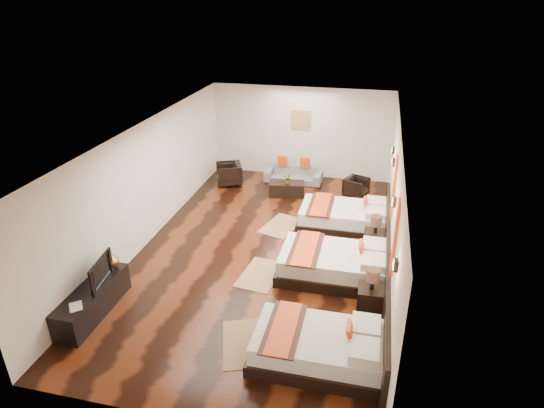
% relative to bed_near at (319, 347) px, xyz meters
% --- Properties ---
extents(floor, '(5.50, 9.50, 0.01)m').
position_rel_bed_near_xyz_m(floor, '(-1.70, 3.17, -0.28)').
color(floor, black).
rests_on(floor, ground).
extents(ceiling, '(5.50, 9.50, 0.01)m').
position_rel_bed_near_xyz_m(ceiling, '(-1.70, 3.17, 2.52)').
color(ceiling, white).
rests_on(ceiling, floor).
extents(back_wall, '(5.50, 0.01, 2.80)m').
position_rel_bed_near_xyz_m(back_wall, '(-1.70, 7.92, 1.12)').
color(back_wall, silver).
rests_on(back_wall, floor).
extents(left_wall, '(0.01, 9.50, 2.80)m').
position_rel_bed_near_xyz_m(left_wall, '(-4.45, 3.17, 1.12)').
color(left_wall, silver).
rests_on(left_wall, floor).
extents(right_wall, '(0.01, 9.50, 2.80)m').
position_rel_bed_near_xyz_m(right_wall, '(1.05, 3.17, 1.12)').
color(right_wall, silver).
rests_on(right_wall, floor).
extents(headboard_panel, '(0.08, 6.60, 0.90)m').
position_rel_bed_near_xyz_m(headboard_panel, '(1.01, 2.37, 0.17)').
color(headboard_panel, black).
rests_on(headboard_panel, floor).
extents(bed_near, '(2.11, 1.32, 0.80)m').
position_rel_bed_near_xyz_m(bed_near, '(0.00, 0.00, 0.00)').
color(bed_near, black).
rests_on(bed_near, floor).
extents(bed_mid, '(2.28, 1.43, 0.87)m').
position_rel_bed_near_xyz_m(bed_mid, '(0.00, 2.45, 0.02)').
color(bed_mid, black).
rests_on(bed_mid, floor).
extents(bed_far, '(2.21, 1.39, 0.84)m').
position_rel_bed_near_xyz_m(bed_far, '(0.00, 4.68, 0.01)').
color(bed_far, black).
rests_on(bed_far, floor).
extents(nightstand_a, '(0.47, 0.47, 0.92)m').
position_rel_bed_near_xyz_m(nightstand_a, '(0.75, 1.44, 0.05)').
color(nightstand_a, black).
rests_on(nightstand_a, floor).
extents(nightstand_b, '(0.47, 0.47, 0.93)m').
position_rel_bed_near_xyz_m(nightstand_b, '(0.75, 3.60, 0.05)').
color(nightstand_b, black).
rests_on(nightstand_b, floor).
extents(jute_mat_near, '(1.10, 1.38, 0.01)m').
position_rel_bed_near_xyz_m(jute_mat_near, '(-1.26, 0.09, -0.27)').
color(jute_mat_near, '#94714B').
rests_on(jute_mat_near, floor).
extents(jute_mat_mid, '(0.89, 1.28, 0.01)m').
position_rel_bed_near_xyz_m(jute_mat_mid, '(-1.52, 2.15, -0.27)').
color(jute_mat_mid, '#94714B').
rests_on(jute_mat_mid, floor).
extents(jute_mat_far, '(1.05, 1.36, 0.01)m').
position_rel_bed_near_xyz_m(jute_mat_far, '(-1.55, 4.38, -0.27)').
color(jute_mat_far, '#94714B').
rests_on(jute_mat_far, floor).
extents(tv_console, '(0.50, 1.80, 0.55)m').
position_rel_bed_near_xyz_m(tv_console, '(-4.20, 0.25, -0.00)').
color(tv_console, black).
rests_on(tv_console, floor).
extents(tv, '(0.23, 0.88, 0.50)m').
position_rel_bed_near_xyz_m(tv, '(-4.15, 0.44, 0.53)').
color(tv, black).
rests_on(tv, tv_console).
extents(book, '(0.33, 0.35, 0.03)m').
position_rel_bed_near_xyz_m(book, '(-4.20, -0.37, 0.29)').
color(book, black).
rests_on(book, tv_console).
extents(figurine, '(0.35, 0.35, 0.34)m').
position_rel_bed_near_xyz_m(figurine, '(-4.20, 0.96, 0.44)').
color(figurine, brown).
rests_on(figurine, tv_console).
extents(sofa, '(1.76, 0.72, 0.51)m').
position_rel_bed_near_xyz_m(sofa, '(-1.79, 7.32, -0.02)').
color(sofa, slate).
rests_on(sofa, floor).
extents(armchair_left, '(0.96, 0.95, 0.67)m').
position_rel_bed_near_xyz_m(armchair_left, '(-3.66, 6.67, 0.06)').
color(armchair_left, black).
rests_on(armchair_left, floor).
extents(armchair_right, '(0.80, 0.79, 0.56)m').
position_rel_bed_near_xyz_m(armchair_right, '(0.16, 6.66, 0.01)').
color(armchair_right, black).
rests_on(armchair_right, floor).
extents(coffee_table, '(1.06, 0.65, 0.40)m').
position_rel_bed_near_xyz_m(coffee_table, '(-1.79, 6.27, -0.08)').
color(coffee_table, black).
rests_on(coffee_table, floor).
extents(table_plant, '(0.33, 0.31, 0.30)m').
position_rel_bed_near_xyz_m(table_plant, '(-1.74, 6.19, 0.27)').
color(table_plant, '#275D1F').
rests_on(table_plant, coffee_table).
extents(orange_panel_a, '(0.04, 0.40, 1.30)m').
position_rel_bed_near_xyz_m(orange_panel_a, '(1.03, 1.27, 1.42)').
color(orange_panel_a, '#D86014').
rests_on(orange_panel_a, right_wall).
extents(orange_panel_b, '(0.04, 0.40, 1.30)m').
position_rel_bed_near_xyz_m(orange_panel_b, '(1.03, 3.47, 1.42)').
color(orange_panel_b, '#D86014').
rests_on(orange_panel_b, right_wall).
extents(sconce_near, '(0.07, 0.12, 0.18)m').
position_rel_bed_near_xyz_m(sconce_near, '(1.01, 0.17, 1.57)').
color(sconce_near, black).
rests_on(sconce_near, right_wall).
extents(sconce_mid, '(0.07, 0.12, 0.18)m').
position_rel_bed_near_xyz_m(sconce_mid, '(1.01, 2.37, 1.57)').
color(sconce_mid, black).
rests_on(sconce_mid, right_wall).
extents(sconce_far, '(0.07, 0.12, 0.18)m').
position_rel_bed_near_xyz_m(sconce_far, '(1.01, 4.57, 1.57)').
color(sconce_far, black).
rests_on(sconce_far, right_wall).
extents(sconce_lounge, '(0.07, 0.12, 0.18)m').
position_rel_bed_near_xyz_m(sconce_lounge, '(1.01, 5.47, 1.57)').
color(sconce_lounge, black).
rests_on(sconce_lounge, right_wall).
extents(gold_artwork, '(0.60, 0.04, 0.60)m').
position_rel_bed_near_xyz_m(gold_artwork, '(-1.70, 7.90, 1.52)').
color(gold_artwork, '#AD873F').
rests_on(gold_artwork, back_wall).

